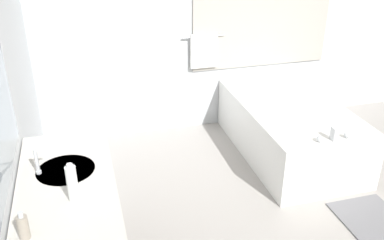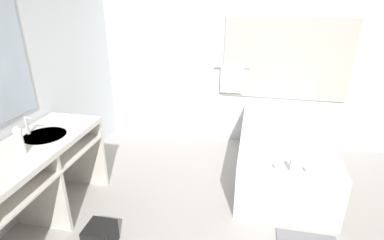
% 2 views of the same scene
% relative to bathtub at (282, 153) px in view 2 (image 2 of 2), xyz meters
% --- Properties ---
extents(wall_back_with_blinds, '(7.40, 0.13, 2.70)m').
position_rel_bathtub_xyz_m(wall_back_with_blinds, '(-0.41, 0.94, 1.03)').
color(wall_back_with_blinds, silver).
rests_on(wall_back_with_blinds, ground_plane).
extents(vanity_counter, '(0.62, 1.54, 0.89)m').
position_rel_bathtub_xyz_m(vanity_counter, '(-2.30, -1.36, 0.34)').
color(vanity_counter, silver).
rests_on(vanity_counter, ground_plane).
extents(sink_faucet, '(0.09, 0.04, 0.18)m').
position_rel_bathtub_xyz_m(sink_faucet, '(-2.47, -1.16, 0.65)').
color(sink_faucet, silver).
rests_on(sink_faucet, vanity_counter).
extents(bathtub, '(1.02, 1.79, 0.70)m').
position_rel_bathtub_xyz_m(bathtub, '(0.00, 0.00, 0.00)').
color(bathtub, white).
rests_on(bathtub, ground_plane).
extents(water_bottle_1, '(0.06, 0.06, 0.25)m').
position_rel_bathtub_xyz_m(water_bottle_1, '(-2.26, -1.50, 0.68)').
color(water_bottle_1, silver).
rests_on(water_bottle_1, vanity_counter).
extents(waste_bin, '(0.24, 0.24, 0.22)m').
position_rel_bathtub_xyz_m(waste_bin, '(-1.65, -1.51, -0.21)').
color(waste_bin, black).
rests_on(waste_bin, ground_plane).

